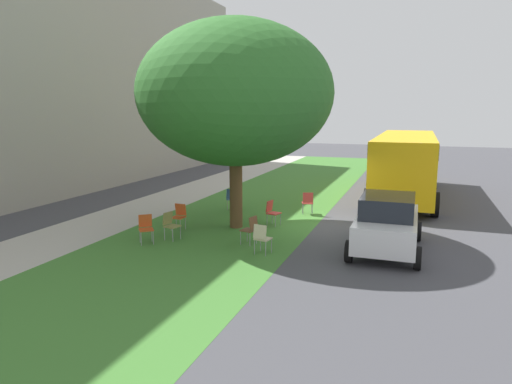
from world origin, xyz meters
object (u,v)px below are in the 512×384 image
at_px(chair_1, 272,211).
at_px(chair_2, 308,201).
at_px(chair_0, 170,224).
at_px(chair_7, 262,237).
at_px(school_bus, 406,159).
at_px(street_tree, 235,94).
at_px(chair_3, 179,215).
at_px(chair_6, 146,227).
at_px(chair_4, 251,228).
at_px(parked_car, 387,223).
at_px(chair_5, 232,198).

distance_m(chair_1, chair_2, 2.26).
height_order(chair_0, chair_2, same).
relative_size(chair_1, chair_7, 1.00).
bearing_deg(school_bus, chair_0, 146.63).
relative_size(chair_7, school_bus, 0.08).
relative_size(chair_0, school_bus, 0.08).
bearing_deg(chair_1, street_tree, 121.35).
xyz_separation_m(chair_2, chair_3, (-3.74, 3.59, 0.00)).
bearing_deg(chair_3, chair_7, -115.40).
height_order(chair_6, chair_7, same).
relative_size(chair_1, chair_2, 1.00).
distance_m(chair_0, chair_4, 2.58).
bearing_deg(street_tree, chair_3, 119.08).
distance_m(chair_2, chair_4, 4.66).
height_order(chair_3, chair_7, same).
distance_m(chair_1, chair_7, 3.38).
height_order(chair_1, chair_2, same).
bearing_deg(parked_car, chair_0, 99.02).
bearing_deg(chair_1, chair_7, -167.49).
height_order(street_tree, chair_1, street_tree).
bearing_deg(chair_5, chair_7, -149.72).
relative_size(chair_5, parked_car, 0.24).
distance_m(chair_1, chair_5, 2.94).
height_order(chair_1, chair_3, same).
relative_size(parked_car, school_bus, 0.36).
relative_size(chair_5, chair_6, 1.00).
bearing_deg(chair_1, parked_car, -113.96).
bearing_deg(chair_2, chair_4, 171.45).
bearing_deg(parked_car, school_bus, -1.19).
bearing_deg(chair_7, chair_5, 30.28).
relative_size(chair_0, chair_1, 1.00).
bearing_deg(chair_7, street_tree, 34.81).
relative_size(chair_6, school_bus, 0.08).
xyz_separation_m(street_tree, chair_5, (2.52, 1.18, -4.04)).
distance_m(chair_0, chair_5, 4.67).
height_order(street_tree, chair_6, street_tree).
height_order(chair_0, chair_3, same).
distance_m(street_tree, chair_3, 4.49).
bearing_deg(chair_3, chair_1, -60.02).
relative_size(street_tree, chair_2, 7.93).
distance_m(chair_5, chair_6, 5.30).
xyz_separation_m(street_tree, chair_2, (2.79, -1.89, -4.04)).
height_order(street_tree, chair_7, street_tree).
bearing_deg(street_tree, chair_1, -58.65).
bearing_deg(chair_7, chair_2, -0.61).
relative_size(chair_2, chair_3, 1.00).
distance_m(chair_3, chair_5, 3.51).
height_order(chair_0, chair_7, same).
distance_m(street_tree, chair_1, 4.24).
bearing_deg(chair_5, chair_3, 171.36).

